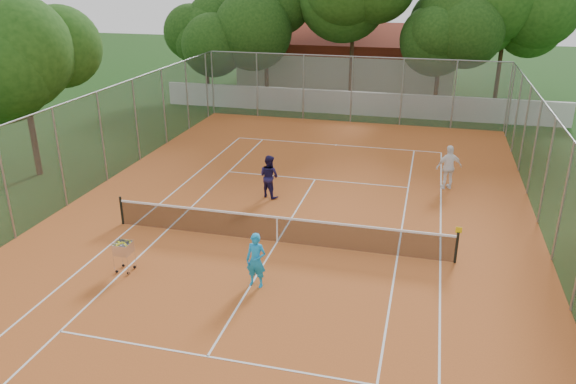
% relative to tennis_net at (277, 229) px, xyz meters
% --- Properties ---
extents(ground, '(120.00, 120.00, 0.00)m').
position_rel_tennis_net_xyz_m(ground, '(0.00, 0.00, -0.51)').
color(ground, '#13330E').
rests_on(ground, ground).
extents(court_pad, '(18.00, 34.00, 0.02)m').
position_rel_tennis_net_xyz_m(court_pad, '(0.00, 0.00, -0.50)').
color(court_pad, '#B85A23').
rests_on(court_pad, ground).
extents(court_lines, '(10.98, 23.78, 0.01)m').
position_rel_tennis_net_xyz_m(court_lines, '(0.00, 0.00, -0.49)').
color(court_lines, white).
rests_on(court_lines, court_pad).
extents(tennis_net, '(11.88, 0.10, 0.98)m').
position_rel_tennis_net_xyz_m(tennis_net, '(0.00, 0.00, 0.00)').
color(tennis_net, black).
rests_on(tennis_net, court_pad).
extents(perimeter_fence, '(18.00, 34.00, 4.00)m').
position_rel_tennis_net_xyz_m(perimeter_fence, '(0.00, 0.00, 1.49)').
color(perimeter_fence, slate).
rests_on(perimeter_fence, ground).
extents(boundary_wall, '(26.00, 0.30, 1.50)m').
position_rel_tennis_net_xyz_m(boundary_wall, '(0.00, 19.00, 0.24)').
color(boundary_wall, silver).
rests_on(boundary_wall, ground).
extents(clubhouse, '(16.40, 9.00, 4.40)m').
position_rel_tennis_net_xyz_m(clubhouse, '(-2.00, 29.00, 1.69)').
color(clubhouse, beige).
rests_on(clubhouse, ground).
extents(tropical_trees, '(29.00, 19.00, 10.00)m').
position_rel_tennis_net_xyz_m(tropical_trees, '(0.00, 22.00, 4.49)').
color(tropical_trees, black).
rests_on(tropical_trees, ground).
extents(player_near, '(0.65, 0.46, 1.69)m').
position_rel_tennis_net_xyz_m(player_near, '(0.17, -2.93, 0.35)').
color(player_near, '#1996DB').
rests_on(player_near, court_pad).
extents(player_far_left, '(1.07, 0.98, 1.79)m').
position_rel_tennis_net_xyz_m(player_far_left, '(-1.43, 3.94, 0.40)').
color(player_far_left, '#1C1745').
rests_on(player_far_left, court_pad).
extents(player_far_right, '(1.22, 0.87, 1.92)m').
position_rel_tennis_net_xyz_m(player_far_right, '(5.72, 6.75, 0.47)').
color(player_far_right, white).
rests_on(player_far_right, court_pad).
extents(ball_hopper, '(0.56, 0.56, 1.07)m').
position_rel_tennis_net_xyz_m(ball_hopper, '(-4.06, -3.12, 0.05)').
color(ball_hopper, silver).
rests_on(ball_hopper, court_pad).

